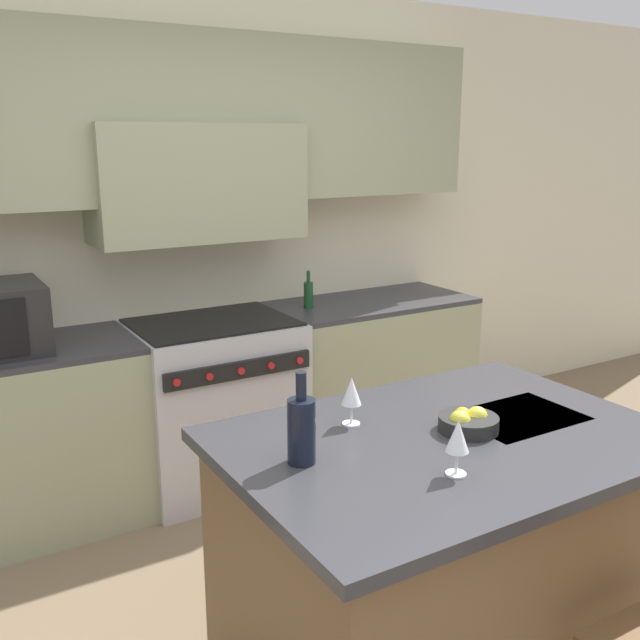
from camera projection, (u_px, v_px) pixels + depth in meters
name	position (u px, v px, depth m)	size (l,w,h in m)	color
back_cabinetry	(188.00, 193.00, 3.86)	(10.00, 0.46, 2.70)	beige
back_counter	(214.00, 403.00, 3.93)	(3.33, 0.62, 0.92)	gray
range_stove	(215.00, 403.00, 3.91)	(0.86, 0.70, 0.93)	#B7B7BC
kitchen_island	(441.00, 553.00, 2.51)	(1.49, 1.05, 0.90)	brown
wine_bottle	(301.00, 429.00, 2.18)	(0.09, 0.09, 0.29)	black
wine_glass_near	(458.00, 438.00, 2.09)	(0.07, 0.07, 0.17)	white
wine_glass_far	(352.00, 393.00, 2.47)	(0.07, 0.07, 0.17)	white
fruit_bowl	(468.00, 422.00, 2.44)	(0.21, 0.21, 0.08)	black
oil_bottle_on_counter	(308.00, 294.00, 4.12)	(0.05, 0.05, 0.22)	#194723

